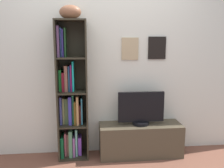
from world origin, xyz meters
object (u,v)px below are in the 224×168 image
bookshelf (71,99)px  football (70,12)px  television (141,109)px  tv_stand (140,140)px

bookshelf → football: bearing=-51.1°
football → television: bearing=-2.6°
bookshelf → tv_stand: (0.91, -0.07, -0.56)m
football → television: 1.50m
tv_stand → television: television is taller
bookshelf → tv_stand: bookshelf is taller
bookshelf → television: 0.92m
tv_stand → television: 0.43m
tv_stand → bookshelf: bearing=175.3°
football → tv_stand: 1.87m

